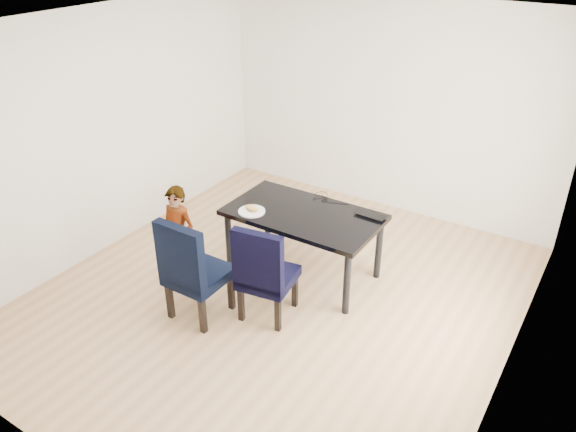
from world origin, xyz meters
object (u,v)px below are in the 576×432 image
Objects in this scene: laptop at (372,214)px; chair_left at (198,267)px; chair_right at (268,269)px; child at (179,237)px; dining_table at (303,244)px; plate at (252,211)px.

chair_left is at bearing 55.68° from laptop.
chair_right is 1.09m from child.
plate reaches higher than dining_table.
child reaches higher than chair_left.
laptop is at bearing 32.92° from child.
child is 0.80m from plate.
chair_left reaches higher than laptop.
plate is 1.26m from laptop.
dining_table is 0.81m from laptop.
plate is 0.87× the size of laptop.
plate is at bearing 128.20° from chair_right.
child reaches higher than dining_table.
dining_table is 4.87× the size of laptop.
child is 3.38× the size of laptop.
chair_left is 1.86m from laptop.
chair_right reaches higher than plate.
chair_left reaches higher than dining_table.
dining_table is at bearing 86.75° from chair_right.
chair_right is at bearing -84.27° from dining_table.
plate is (-0.47, -0.28, 0.38)m from dining_table.
laptop reaches higher than dining_table.
laptop is (1.09, 0.63, 0.01)m from plate.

